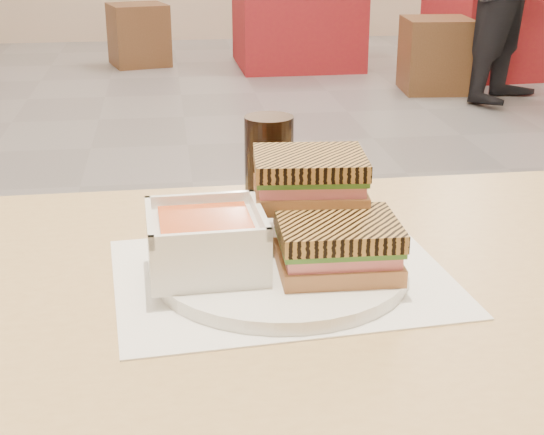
{
  "coord_description": "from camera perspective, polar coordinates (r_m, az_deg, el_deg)",
  "views": [
    {
      "loc": [
        -0.1,
        -2.83,
        1.14
      ],
      "look_at": [
        0.01,
        -2.0,
        0.82
      ],
      "focal_mm": 52.68,
      "sensor_mm": 36.0,
      "label": 1
    }
  ],
  "objects": [
    {
      "name": "bg_chair_2l",
      "position": [
        6.57,
        -9.51,
        12.76
      ],
      "size": [
        0.52,
        0.52,
        0.48
      ],
      "color": "brown",
      "rests_on": "ground"
    },
    {
      "name": "bg_chair_1l",
      "position": [
        5.61,
        11.6,
        11.31
      ],
      "size": [
        0.47,
        0.47,
        0.49
      ],
      "color": "brown",
      "rests_on": "ground"
    },
    {
      "name": "main_table",
      "position": [
        0.97,
        6.01,
        -10.39
      ],
      "size": [
        1.21,
        0.72,
        0.75
      ],
      "color": "tan",
      "rests_on": "ground"
    },
    {
      "name": "bg_chair_2r",
      "position": [
        7.33,
        3.02,
        13.69
      ],
      "size": [
        0.5,
        0.5,
        0.44
      ],
      "color": "brown",
      "rests_on": "ground"
    },
    {
      "name": "panini_lower",
      "position": [
        0.88,
        4.71,
        -2.01
      ],
      "size": [
        0.13,
        0.11,
        0.06
      ],
      "color": "#9E6E49",
      "rests_on": "plate"
    },
    {
      "name": "tray_liner",
      "position": [
        0.91,
        0.73,
        -4.26
      ],
      "size": [
        0.4,
        0.32,
        0.0
      ],
      "color": "white",
      "rests_on": "main_table"
    },
    {
      "name": "soup_bowl",
      "position": [
        0.88,
        -4.74,
        -1.87
      ],
      "size": [
        0.13,
        0.13,
        0.07
      ],
      "color": "white",
      "rests_on": "plate"
    },
    {
      "name": "plate",
      "position": [
        0.91,
        0.68,
        -3.66
      ],
      "size": [
        0.29,
        0.29,
        0.02
      ],
      "color": "white",
      "rests_on": "tray_liner"
    },
    {
      "name": "bg_table_1",
      "position": [
        6.37,
        15.95,
        13.43
      ],
      "size": [
        0.97,
        0.97,
        0.79
      ],
      "color": "maroon",
      "rests_on": "ground"
    },
    {
      "name": "panini_upper",
      "position": [
        0.94,
        2.69,
        2.84
      ],
      "size": [
        0.14,
        0.12,
        0.06
      ],
      "color": "#9E6E49",
      "rests_on": "panini_lower"
    },
    {
      "name": "bg_table_2",
      "position": [
        6.46,
        1.79,
        14.42
      ],
      "size": [
        0.94,
        0.94,
        0.82
      ],
      "color": "maroon",
      "rests_on": "ground"
    },
    {
      "name": "cola_glass",
      "position": [
        1.07,
        -0.21,
        3.58
      ],
      "size": [
        0.07,
        0.07,
        0.14
      ],
      "color": "black",
      "rests_on": "main_table"
    }
  ]
}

